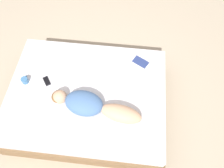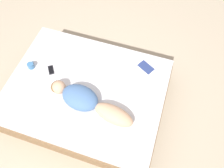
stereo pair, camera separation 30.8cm
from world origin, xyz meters
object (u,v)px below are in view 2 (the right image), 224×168
Objects in this scene: open_magazine at (141,71)px; coffee_mug at (31,66)px; person at (87,101)px; cell_phone at (51,70)px.

open_magazine is 1.64m from coffee_mug.
coffee_mug is (0.30, 1.03, -0.05)m from person.
person is 2.27× the size of open_magazine.
person reaches higher than cell_phone.
open_magazine is at bearing -27.20° from person.
open_magazine is 1.34m from cell_phone.
person is 9.87× the size of coffee_mug.
coffee_mug is at bearing 134.81° from open_magazine.
person is 0.81m from cell_phone.
coffee_mug is 0.73× the size of cell_phone.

